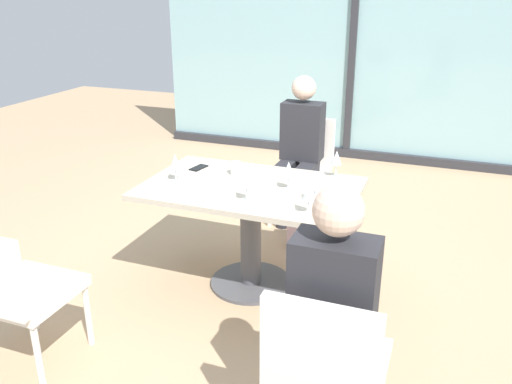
{
  "coord_description": "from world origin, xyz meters",
  "views": [
    {
      "loc": [
        1.19,
        -3.04,
        1.96
      ],
      "look_at": [
        0.0,
        0.1,
        0.65
      ],
      "focal_mm": 37.83,
      "sensor_mm": 36.0,
      "label": 1
    }
  ],
  "objects_px": {
    "chair_front_right": "(327,363)",
    "coffee_cup": "(236,168)",
    "wine_glass_3": "(252,170)",
    "handbag_1": "(306,230)",
    "dining_table_main": "(251,211)",
    "wine_glass_1": "(246,180)",
    "wine_glass_2": "(309,192)",
    "cell_phone_on_table": "(199,168)",
    "wine_glass_0": "(175,162)",
    "person_near_window": "(300,144)",
    "wine_glass_5": "(289,170)",
    "chair_front_left": "(12,288)",
    "chair_near_window": "(303,164)",
    "wine_glass_4": "(315,181)",
    "wine_glass_6": "(337,158)",
    "person_front_right": "(335,307)"
  },
  "relations": [
    {
      "from": "cell_phone_on_table",
      "to": "dining_table_main",
      "type": "bearing_deg",
      "value": -12.79
    },
    {
      "from": "cell_phone_on_table",
      "to": "person_near_window",
      "type": "bearing_deg",
      "value": 73.38
    },
    {
      "from": "wine_glass_6",
      "to": "wine_glass_4",
      "type": "bearing_deg",
      "value": -92.28
    },
    {
      "from": "dining_table_main",
      "to": "coffee_cup",
      "type": "xyz_separation_m",
      "value": [
        -0.17,
        0.17,
        0.22
      ]
    },
    {
      "from": "wine_glass_3",
      "to": "wine_glass_5",
      "type": "bearing_deg",
      "value": 22.73
    },
    {
      "from": "wine_glass_5",
      "to": "wine_glass_2",
      "type": "bearing_deg",
      "value": -56.06
    },
    {
      "from": "coffee_cup",
      "to": "chair_front_right",
      "type": "bearing_deg",
      "value": -54.9
    },
    {
      "from": "dining_table_main",
      "to": "coffee_cup",
      "type": "bearing_deg",
      "value": 135.92
    },
    {
      "from": "wine_glass_0",
      "to": "cell_phone_on_table",
      "type": "height_order",
      "value": "wine_glass_0"
    },
    {
      "from": "wine_glass_3",
      "to": "chair_near_window",
      "type": "bearing_deg",
      "value": 91.49
    },
    {
      "from": "wine_glass_5",
      "to": "cell_phone_on_table",
      "type": "bearing_deg",
      "value": 166.37
    },
    {
      "from": "chair_near_window",
      "to": "wine_glass_4",
      "type": "distance_m",
      "value": 1.49
    },
    {
      "from": "person_near_window",
      "to": "wine_glass_5",
      "type": "distance_m",
      "value": 1.15
    },
    {
      "from": "handbag_1",
      "to": "chair_front_right",
      "type": "bearing_deg",
      "value": -85.95
    },
    {
      "from": "wine_glass_1",
      "to": "cell_phone_on_table",
      "type": "bearing_deg",
      "value": 140.69
    },
    {
      "from": "wine_glass_3",
      "to": "coffee_cup",
      "type": "xyz_separation_m",
      "value": [
        -0.21,
        0.23,
        -0.09
      ]
    },
    {
      "from": "person_front_right",
      "to": "wine_glass_2",
      "type": "height_order",
      "value": "person_front_right"
    },
    {
      "from": "wine_glass_4",
      "to": "wine_glass_6",
      "type": "xyz_separation_m",
      "value": [
        0.02,
        0.49,
        0.0
      ]
    },
    {
      "from": "wine_glass_1",
      "to": "wine_glass_3",
      "type": "xyz_separation_m",
      "value": [
        -0.03,
        0.18,
        0.0
      ]
    },
    {
      "from": "person_near_window",
      "to": "handbag_1",
      "type": "relative_size",
      "value": 4.2
    },
    {
      "from": "chair_front_left",
      "to": "wine_glass_3",
      "type": "height_order",
      "value": "wine_glass_3"
    },
    {
      "from": "wine_glass_4",
      "to": "wine_glass_6",
      "type": "relative_size",
      "value": 1.0
    },
    {
      "from": "person_front_right",
      "to": "cell_phone_on_table",
      "type": "height_order",
      "value": "person_front_right"
    },
    {
      "from": "chair_near_window",
      "to": "wine_glass_2",
      "type": "distance_m",
      "value": 1.67
    },
    {
      "from": "cell_phone_on_table",
      "to": "wine_glass_1",
      "type": "bearing_deg",
      "value": -29.24
    },
    {
      "from": "chair_front_left",
      "to": "wine_glass_2",
      "type": "bearing_deg",
      "value": 36.09
    },
    {
      "from": "dining_table_main",
      "to": "wine_glass_1",
      "type": "distance_m",
      "value": 0.4
    },
    {
      "from": "person_front_right",
      "to": "cell_phone_on_table",
      "type": "bearing_deg",
      "value": 134.06
    },
    {
      "from": "chair_front_right",
      "to": "wine_glass_0",
      "type": "distance_m",
      "value": 1.79
    },
    {
      "from": "chair_front_right",
      "to": "chair_near_window",
      "type": "xyz_separation_m",
      "value": [
        -0.82,
        2.5,
        0.0
      ]
    },
    {
      "from": "person_near_window",
      "to": "coffee_cup",
      "type": "relative_size",
      "value": 14.0
    },
    {
      "from": "person_near_window",
      "to": "handbag_1",
      "type": "xyz_separation_m",
      "value": [
        0.2,
        -0.44,
        -0.56
      ]
    },
    {
      "from": "wine_glass_6",
      "to": "coffee_cup",
      "type": "bearing_deg",
      "value": -163.19
    },
    {
      "from": "person_front_right",
      "to": "wine_glass_4",
      "type": "distance_m",
      "value": 1.09
    },
    {
      "from": "dining_table_main",
      "to": "wine_glass_0",
      "type": "bearing_deg",
      "value": -169.84
    },
    {
      "from": "wine_glass_1",
      "to": "coffee_cup",
      "type": "xyz_separation_m",
      "value": [
        -0.24,
        0.41,
        -0.09
      ]
    },
    {
      "from": "wine_glass_0",
      "to": "wine_glass_3",
      "type": "bearing_deg",
      "value": 2.6
    },
    {
      "from": "wine_glass_6",
      "to": "chair_front_right",
      "type": "bearing_deg",
      "value": -77.88
    },
    {
      "from": "wine_glass_5",
      "to": "chair_front_right",
      "type": "bearing_deg",
      "value": -65.68
    },
    {
      "from": "person_near_window",
      "to": "wine_glass_0",
      "type": "relative_size",
      "value": 6.81
    },
    {
      "from": "wine_glass_3",
      "to": "handbag_1",
      "type": "distance_m",
      "value": 1.06
    },
    {
      "from": "chair_front_right",
      "to": "coffee_cup",
      "type": "distance_m",
      "value": 1.75
    },
    {
      "from": "chair_front_left",
      "to": "wine_glass_0",
      "type": "xyz_separation_m",
      "value": [
        0.33,
        1.16,
        0.37
      ]
    },
    {
      "from": "person_near_window",
      "to": "wine_glass_3",
      "type": "xyz_separation_m",
      "value": [
        0.03,
        -1.21,
        0.16
      ]
    },
    {
      "from": "wine_glass_2",
      "to": "cell_phone_on_table",
      "type": "relative_size",
      "value": 1.28
    },
    {
      "from": "chair_front_right",
      "to": "wine_glass_1",
      "type": "relative_size",
      "value": 4.7
    },
    {
      "from": "wine_glass_4",
      "to": "chair_near_window",
      "type": "bearing_deg",
      "value": 108.42
    },
    {
      "from": "person_front_right",
      "to": "handbag_1",
      "type": "bearing_deg",
      "value": 108.79
    },
    {
      "from": "wine_glass_2",
      "to": "wine_glass_5",
      "type": "distance_m",
      "value": 0.4
    },
    {
      "from": "wine_glass_3",
      "to": "person_near_window",
      "type": "bearing_deg",
      "value": 91.62
    }
  ]
}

